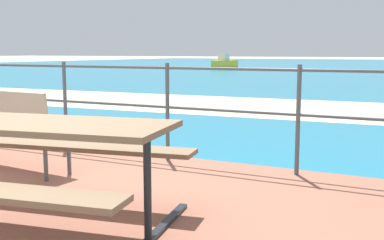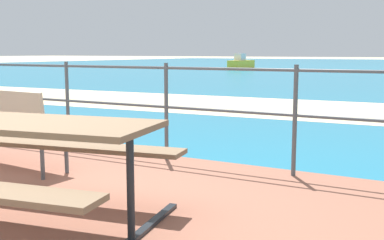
{
  "view_description": "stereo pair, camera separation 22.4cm",
  "coord_description": "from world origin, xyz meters",
  "views": [
    {
      "loc": [
        2.61,
        -2.23,
        1.27
      ],
      "look_at": [
        0.09,
        2.83,
        0.47
      ],
      "focal_mm": 44.67,
      "sensor_mm": 36.0,
      "label": 1
    },
    {
      "loc": [
        2.81,
        -2.13,
        1.27
      ],
      "look_at": [
        0.09,
        2.83,
        0.47
      ],
      "focal_mm": 44.67,
      "sensor_mm": 36.0,
      "label": 2
    }
  ],
  "objects": [
    {
      "name": "beach_strip",
      "position": [
        0.0,
        8.44,
        0.01
      ],
      "size": [
        54.12,
        6.39,
        0.01
      ],
      "primitive_type": "cube",
      "rotation": [
        0.0,
        0.0,
        0.04
      ],
      "color": "beige",
      "rests_on": "ground"
    },
    {
      "name": "picnic_table",
      "position": [
        0.3,
        0.11,
        0.64
      ],
      "size": [
        2.02,
        1.79,
        0.76
      ],
      "rotation": [
        0.0,
        0.0,
        0.18
      ],
      "color": "#7A6047",
      "rests_on": "patio_paving"
    },
    {
      "name": "park_bench",
      "position": [
        -1.29,
        1.22,
        0.58
      ],
      "size": [
        1.61,
        0.53,
        0.84
      ],
      "rotation": [
        0.0,
        0.0,
        3.07
      ],
      "color": "#BCAD93",
      "rests_on": "patio_paving"
    },
    {
      "name": "railing_fence",
      "position": [
        0.0,
        2.39,
        0.75
      ],
      "size": [
        5.94,
        0.04,
        1.09
      ],
      "color": "#4C5156",
      "rests_on": "patio_paving"
    },
    {
      "name": "boat_near",
      "position": [
        -12.07,
        33.18,
        0.39
      ],
      "size": [
        0.99,
        3.8,
        1.14
      ],
      "rotation": [
        0.0,
        0.0,
        1.54
      ],
      "color": "yellow",
      "rests_on": "sea_water"
    }
  ]
}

